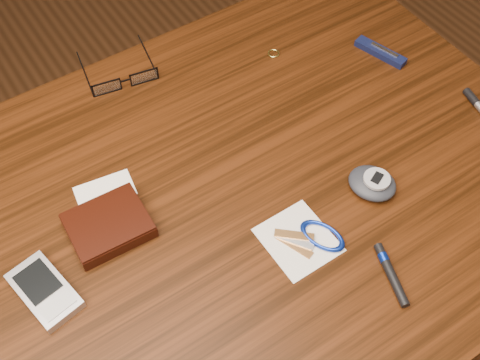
{
  "coord_description": "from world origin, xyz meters",
  "views": [
    {
      "loc": [
        -0.23,
        -0.4,
        1.45
      ],
      "look_at": [
        0.04,
        0.01,
        0.76
      ],
      "focal_mm": 45.0,
      "sensor_mm": 36.0,
      "label": 1
    }
  ],
  "objects_px": {
    "pda_phone": "(44,291)",
    "notepad_keys": "(311,238)",
    "pedometer": "(373,183)",
    "desk": "(223,239)",
    "eyeglasses": "(125,80)",
    "wallet_and_card": "(108,224)",
    "pocket_knife": "(381,52)"
  },
  "relations": [
    {
      "from": "pda_phone",
      "to": "notepad_keys",
      "type": "height_order",
      "value": "pda_phone"
    },
    {
      "from": "pda_phone",
      "to": "pedometer",
      "type": "relative_size",
      "value": 1.24
    },
    {
      "from": "pda_phone",
      "to": "notepad_keys",
      "type": "xyz_separation_m",
      "value": [
        0.33,
        -0.12,
        -0.0
      ]
    },
    {
      "from": "desk",
      "to": "eyeglasses",
      "type": "relative_size",
      "value": 7.66
    },
    {
      "from": "wallet_and_card",
      "to": "eyeglasses",
      "type": "height_order",
      "value": "eyeglasses"
    },
    {
      "from": "eyeglasses",
      "to": "pedometer",
      "type": "distance_m",
      "value": 0.42
    },
    {
      "from": "pda_phone",
      "to": "desk",
      "type": "bearing_deg",
      "value": -1.15
    },
    {
      "from": "eyeglasses",
      "to": "pocket_knife",
      "type": "bearing_deg",
      "value": -23.9
    },
    {
      "from": "wallet_and_card",
      "to": "pocket_knife",
      "type": "xyz_separation_m",
      "value": [
        0.53,
        0.06,
        -0.01
      ]
    },
    {
      "from": "eyeglasses",
      "to": "desk",
      "type": "bearing_deg",
      "value": -88.29
    },
    {
      "from": "wallet_and_card",
      "to": "pocket_knife",
      "type": "distance_m",
      "value": 0.53
    },
    {
      "from": "pocket_knife",
      "to": "pedometer",
      "type": "bearing_deg",
      "value": -133.72
    },
    {
      "from": "eyeglasses",
      "to": "pedometer",
      "type": "xyz_separation_m",
      "value": [
        0.2,
        -0.37,
        0.0
      ]
    },
    {
      "from": "desk",
      "to": "pda_phone",
      "type": "distance_m",
      "value": 0.28
    },
    {
      "from": "wallet_and_card",
      "to": "pedometer",
      "type": "distance_m",
      "value": 0.37
    },
    {
      "from": "pedometer",
      "to": "wallet_and_card",
      "type": "bearing_deg",
      "value": 157.13
    },
    {
      "from": "pda_phone",
      "to": "pocket_knife",
      "type": "height_order",
      "value": "pda_phone"
    },
    {
      "from": "eyeglasses",
      "to": "notepad_keys",
      "type": "distance_m",
      "value": 0.4
    },
    {
      "from": "pda_phone",
      "to": "wallet_and_card",
      "type": "bearing_deg",
      "value": 20.56
    },
    {
      "from": "eyeglasses",
      "to": "pda_phone",
      "type": "distance_m",
      "value": 0.37
    },
    {
      "from": "eyeglasses",
      "to": "pocket_knife",
      "type": "relative_size",
      "value": 1.4
    },
    {
      "from": "pocket_knife",
      "to": "wallet_and_card",
      "type": "bearing_deg",
      "value": -173.75
    },
    {
      "from": "wallet_and_card",
      "to": "pda_phone",
      "type": "height_order",
      "value": "wallet_and_card"
    },
    {
      "from": "pocket_knife",
      "to": "desk",
      "type": "bearing_deg",
      "value": -164.69
    },
    {
      "from": "wallet_and_card",
      "to": "pda_phone",
      "type": "distance_m",
      "value": 0.12
    },
    {
      "from": "desk",
      "to": "pocket_knife",
      "type": "bearing_deg",
      "value": 15.31
    },
    {
      "from": "pedometer",
      "to": "pocket_knife",
      "type": "distance_m",
      "value": 0.28
    },
    {
      "from": "eyeglasses",
      "to": "pda_phone",
      "type": "xyz_separation_m",
      "value": [
        -0.25,
        -0.27,
        -0.0
      ]
    },
    {
      "from": "wallet_and_card",
      "to": "pedometer",
      "type": "relative_size",
      "value": 1.57
    },
    {
      "from": "eyeglasses",
      "to": "pedometer",
      "type": "height_order",
      "value": "pedometer"
    },
    {
      "from": "pedometer",
      "to": "pocket_knife",
      "type": "height_order",
      "value": "pedometer"
    },
    {
      "from": "eyeglasses",
      "to": "pocket_knife",
      "type": "xyz_separation_m",
      "value": [
        0.39,
        -0.17,
        -0.01
      ]
    }
  ]
}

